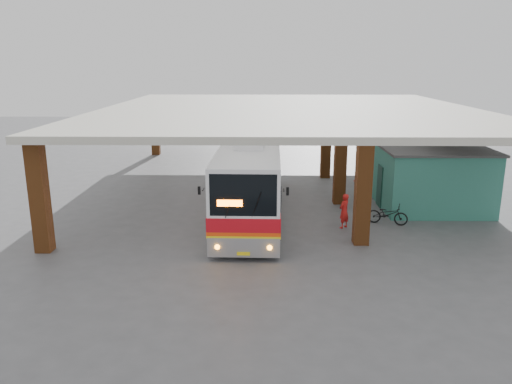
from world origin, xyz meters
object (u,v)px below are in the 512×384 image
at_px(coach_bus, 251,175).
at_px(motorcycle, 388,214).
at_px(red_chair, 361,178).
at_px(pedestrian, 344,211).

distance_m(coach_bus, motorcycle, 6.63).
bearing_deg(coach_bus, motorcycle, -14.20).
bearing_deg(red_chair, motorcycle, -112.42).
distance_m(motorcycle, red_chair, 7.44).
distance_m(coach_bus, pedestrian, 4.88).
height_order(coach_bus, pedestrian, coach_bus).
height_order(motorcycle, red_chair, motorcycle).
relative_size(motorcycle, pedestrian, 1.16).
distance_m(motorcycle, pedestrian, 2.17).
xyz_separation_m(motorcycle, pedestrian, (-2.07, -0.55, 0.30)).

